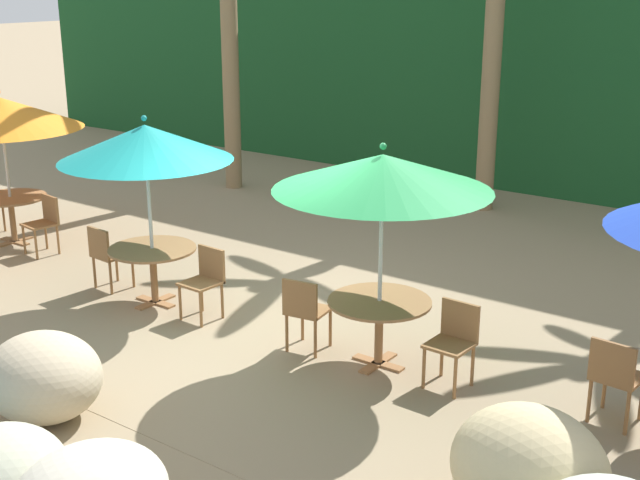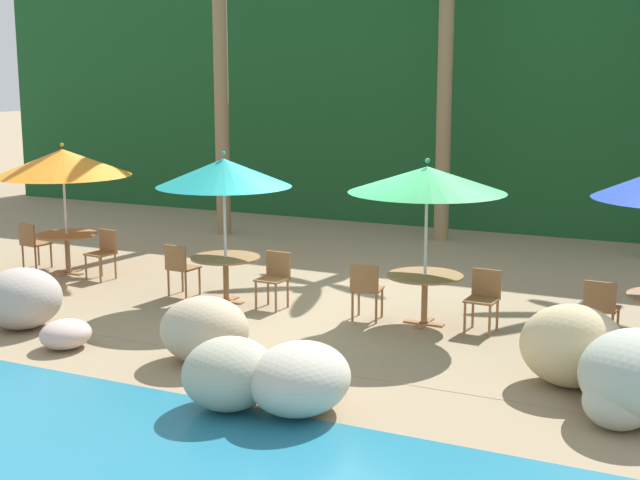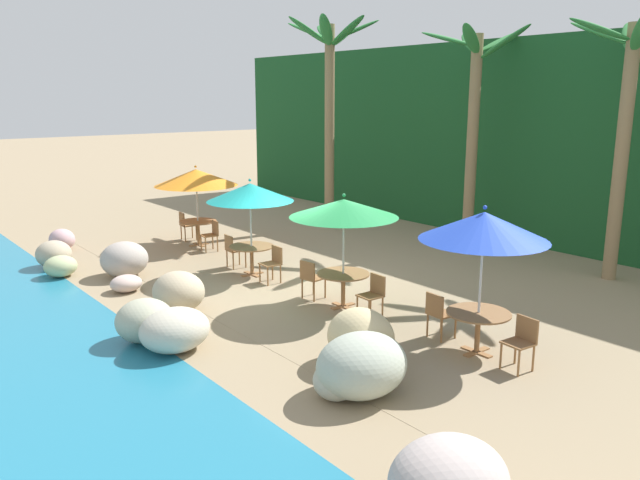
% 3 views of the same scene
% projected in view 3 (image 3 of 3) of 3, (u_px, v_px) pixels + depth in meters
% --- Properties ---
extents(ground_plane, '(120.00, 120.00, 0.00)m').
position_uv_depth(ground_plane, '(310.00, 292.00, 14.25)').
color(ground_plane, '#937F60').
extents(terrace_deck, '(18.00, 5.20, 0.01)m').
position_uv_depth(terrace_deck, '(310.00, 291.00, 14.24)').
color(terrace_deck, '#937F60').
rests_on(terrace_deck, ground).
extents(foliage_backdrop, '(28.00, 2.40, 6.00)m').
position_uv_depth(foliage_backdrop, '(542.00, 141.00, 19.08)').
color(foliage_backdrop, '#194C23').
rests_on(foliage_backdrop, ground).
extents(rock_seawall, '(16.64, 3.38, 0.97)m').
position_uv_depth(rock_seawall, '(226.00, 326.00, 10.96)').
color(rock_seawall, '#AEAF94').
rests_on(rock_seawall, ground).
extents(umbrella_orange, '(2.41, 2.41, 2.38)m').
position_uv_depth(umbrella_orange, '(196.00, 177.00, 18.20)').
color(umbrella_orange, silver).
rests_on(umbrella_orange, ground).
extents(dining_table_orange, '(1.10, 1.10, 0.74)m').
position_uv_depth(dining_table_orange, '(198.00, 225.00, 18.52)').
color(dining_table_orange, olive).
rests_on(dining_table_orange, ground).
extents(chair_orange_seaward, '(0.47, 0.48, 0.87)m').
position_uv_depth(chair_orange_seaward, '(212.00, 233.00, 17.88)').
color(chair_orange_seaward, olive).
rests_on(chair_orange_seaward, ground).
extents(chair_orange_inland, '(0.47, 0.48, 0.87)m').
position_uv_depth(chair_orange_inland, '(186.00, 224.00, 19.20)').
color(chair_orange_inland, olive).
rests_on(chair_orange_inland, ground).
extents(umbrella_teal, '(2.12, 2.12, 2.40)m').
position_uv_depth(umbrella_teal, '(250.00, 192.00, 15.11)').
color(umbrella_teal, silver).
rests_on(umbrella_teal, ground).
extents(dining_table_teal, '(1.10, 1.10, 0.74)m').
position_uv_depth(dining_table_teal, '(252.00, 251.00, 15.44)').
color(dining_table_teal, olive).
rests_on(dining_table_teal, ground).
extents(chair_teal_seaward, '(0.44, 0.45, 0.87)m').
position_uv_depth(chair_teal_seaward, '(273.00, 261.00, 14.85)').
color(chair_teal_seaward, olive).
rests_on(chair_teal_seaward, ground).
extents(chair_teal_inland, '(0.45, 0.46, 0.87)m').
position_uv_depth(chair_teal_inland, '(233.00, 249.00, 16.09)').
color(chair_teal_inland, olive).
rests_on(chair_teal_inland, ground).
extents(umbrella_green, '(2.24, 2.24, 2.42)m').
position_uv_depth(umbrella_green, '(344.00, 208.00, 12.74)').
color(umbrella_green, silver).
rests_on(umbrella_green, ground).
extents(dining_table_green, '(1.10, 1.10, 0.74)m').
position_uv_depth(dining_table_green, '(343.00, 279.00, 13.07)').
color(dining_table_green, olive).
rests_on(dining_table_green, ground).
extents(chair_green_seaward, '(0.44, 0.44, 0.87)m').
position_uv_depth(chair_green_seaward, '(374.00, 293.00, 12.49)').
color(chair_green_seaward, olive).
rests_on(chair_green_seaward, ground).
extents(chair_green_inland, '(0.48, 0.48, 0.87)m').
position_uv_depth(chair_green_inland, '(311.00, 277.00, 13.60)').
color(chair_green_inland, olive).
rests_on(chair_green_inland, ground).
extents(umbrella_blue, '(2.15, 2.15, 2.59)m').
position_uv_depth(umbrella_blue, '(484.00, 226.00, 10.35)').
color(umbrella_blue, silver).
rests_on(umbrella_blue, ground).
extents(dining_table_blue, '(1.10, 1.10, 0.74)m').
position_uv_depth(dining_table_blue, '(478.00, 319.00, 10.72)').
color(dining_table_blue, olive).
rests_on(dining_table_blue, ground).
extents(chair_blue_seaward, '(0.46, 0.46, 0.87)m').
position_uv_depth(chair_blue_seaward, '(522.00, 339.00, 10.10)').
color(chair_blue_seaward, olive).
rests_on(chair_blue_seaward, ground).
extents(chair_blue_inland, '(0.45, 0.46, 0.87)m').
position_uv_depth(chair_blue_inland, '(438.00, 312.00, 11.37)').
color(chair_blue_inland, olive).
rests_on(chair_blue_inland, ground).
extents(palm_tree_nearest, '(3.07, 3.08, 6.75)m').
position_uv_depth(palm_tree_nearest, '(330.00, 89.00, 20.26)').
color(palm_tree_nearest, olive).
rests_on(palm_tree_nearest, ground).
extents(palm_tree_second, '(3.06, 3.09, 6.22)m').
position_uv_depth(palm_tree_second, '(474.00, 107.00, 17.70)').
color(palm_tree_second, olive).
rests_on(palm_tree_second, ground).
extents(palm_tree_third, '(3.05, 2.78, 6.12)m').
position_uv_depth(palm_tree_third, '(626.00, 108.00, 14.35)').
color(palm_tree_third, olive).
rests_on(palm_tree_third, ground).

